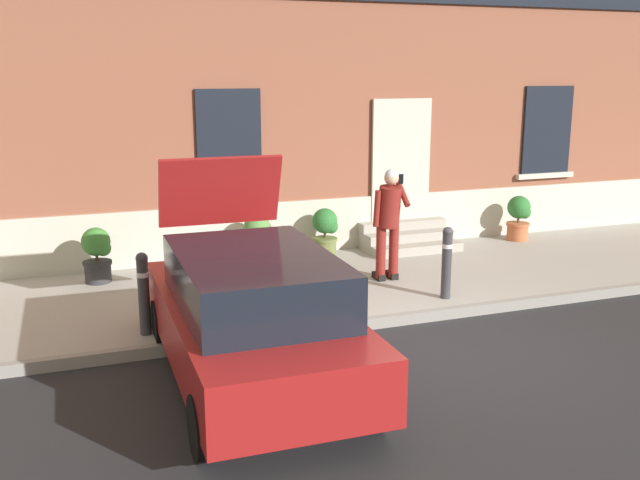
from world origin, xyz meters
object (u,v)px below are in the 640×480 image
at_px(person_on_phone, 389,217).
at_px(planter_cream, 258,238).
at_px(planter_terracotta, 519,217).
at_px(hatchback_car_red, 252,314).
at_px(bollard_near_person, 447,260).
at_px(bollard_far_left, 144,291).
at_px(planter_charcoal, 97,254).
at_px(planter_olive, 325,231).

height_order(person_on_phone, planter_cream, person_on_phone).
relative_size(planter_cream, planter_terracotta, 1.00).
distance_m(hatchback_car_red, planter_cream, 4.46).
bearing_deg(bollard_near_person, bollard_far_left, 180.00).
xyz_separation_m(hatchback_car_red, planter_charcoal, (-1.35, 4.10, -0.19)).
relative_size(hatchback_car_red, planter_olive, 4.76).
xyz_separation_m(person_on_phone, planter_olive, (-0.39, 1.71, -0.55)).
relative_size(hatchback_car_red, bollard_near_person, 3.92).
bearing_deg(bollard_near_person, person_on_phone, 109.47).
relative_size(bollard_far_left, planter_terracotta, 1.22).
bearing_deg(hatchback_car_red, planter_olive, 60.33).
height_order(bollard_near_person, person_on_phone, person_on_phone).
distance_m(bollard_near_person, planter_cream, 3.40).
relative_size(bollard_far_left, person_on_phone, 0.60).
bearing_deg(person_on_phone, planter_charcoal, 149.77).
relative_size(planter_cream, planter_olive, 1.00).
bearing_deg(planter_terracotta, hatchback_car_red, -146.34).
bearing_deg(planter_terracotta, person_on_phone, -155.39).
distance_m(planter_cream, planter_terracotta, 5.19).
bearing_deg(hatchback_car_red, bollard_near_person, 25.36).
bearing_deg(bollard_far_left, planter_cream, 51.14).
bearing_deg(hatchback_car_red, bollard_far_left, 121.66).
bearing_deg(planter_charcoal, planter_olive, 3.89).
height_order(planter_olive, planter_terracotta, same).
distance_m(bollard_far_left, planter_cream, 3.50).
bearing_deg(planter_olive, bollard_far_left, -140.72).
xyz_separation_m(hatchback_car_red, bollard_far_left, (-0.96, 1.55, -0.09)).
bearing_deg(bollard_far_left, person_on_phone, 16.07).
xyz_separation_m(planter_charcoal, planter_terracotta, (7.78, 0.18, 0.00)).
xyz_separation_m(bollard_near_person, planter_cream, (-2.03, 2.73, -0.11)).
distance_m(person_on_phone, planter_cream, 2.37).
relative_size(hatchback_car_red, planter_terracotta, 4.76).
bearing_deg(planter_charcoal, planter_cream, 3.80).
height_order(hatchback_car_red, planter_cream, hatchback_car_red).
height_order(bollard_near_person, planter_charcoal, bollard_near_person).
relative_size(hatchback_car_red, planter_charcoal, 4.76).
bearing_deg(person_on_phone, bollard_near_person, -81.84).
distance_m(hatchback_car_red, planter_terracotta, 7.72).
height_order(bollard_far_left, planter_charcoal, bollard_far_left).
xyz_separation_m(hatchback_car_red, bollard_near_person, (3.27, 1.55, -0.09)).
xyz_separation_m(hatchback_car_red, person_on_phone, (2.88, 2.65, 0.35)).
relative_size(person_on_phone, planter_terracotta, 2.03).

